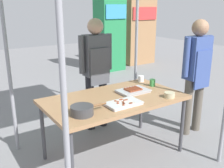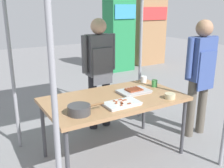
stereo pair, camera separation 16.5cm
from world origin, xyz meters
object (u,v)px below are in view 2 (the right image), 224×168
at_px(cooking_wok, 79,109).
at_px(drink_cup_near_edge, 144,79).
at_px(customer_nearby, 200,70).
at_px(vendor_woman, 99,65).
at_px(neighbor_stall_right, 147,32).
at_px(condiment_bowl, 170,96).
at_px(stall_table, 114,102).
at_px(neighbor_stall_left, 119,34).
at_px(tray_grilled_sausages, 134,91).
at_px(drink_cup_by_wok, 154,83).
at_px(tray_meat_skewers, 122,104).

height_order(cooking_wok, drink_cup_near_edge, cooking_wok).
bearing_deg(customer_nearby, drink_cup_near_edge, 144.14).
height_order(vendor_woman, neighbor_stall_right, neighbor_stall_right).
bearing_deg(condiment_bowl, drink_cup_near_edge, 78.47).
xyz_separation_m(stall_table, neighbor_stall_left, (2.38, 3.73, 0.31)).
distance_m(tray_grilled_sausages, drink_cup_near_edge, 0.48).
xyz_separation_m(cooking_wok, customer_nearby, (1.81, 0.12, 0.15)).
distance_m(condiment_bowl, vendor_woman, 1.18).
bearing_deg(stall_table, drink_cup_by_wok, 7.92).
bearing_deg(neighbor_stall_right, stall_table, -131.75).
height_order(stall_table, neighbor_stall_left, neighbor_stall_left).
bearing_deg(drink_cup_by_wok, drink_cup_near_edge, 89.03).
relative_size(tray_meat_skewers, vendor_woman, 0.24).
xyz_separation_m(stall_table, cooking_wok, (-0.53, -0.23, 0.10)).
bearing_deg(tray_grilled_sausages, tray_meat_skewers, -141.69).
bearing_deg(vendor_woman, cooking_wok, 53.45).
xyz_separation_m(drink_cup_near_edge, customer_nearby, (0.61, -0.44, 0.15)).
distance_m(tray_meat_skewers, neighbor_stall_right, 5.58).
height_order(tray_meat_skewers, customer_nearby, customer_nearby).
bearing_deg(tray_meat_skewers, cooking_wok, 178.25).
height_order(tray_grilled_sausages, cooking_wok, cooking_wok).
relative_size(tray_grilled_sausages, cooking_wok, 0.98).
bearing_deg(drink_cup_by_wok, cooking_wok, -164.90).
bearing_deg(neighbor_stall_right, drink_cup_near_edge, -128.33).
height_order(stall_table, drink_cup_near_edge, drink_cup_near_edge).
distance_m(drink_cup_near_edge, neighbor_stall_right, 4.68).
distance_m(customer_nearby, neighbor_stall_right, 4.71).
bearing_deg(drink_cup_near_edge, tray_meat_skewers, -141.33).
bearing_deg(stall_table, cooking_wok, -156.59).
bearing_deg(tray_meat_skewers, drink_cup_by_wok, 25.27).
distance_m(condiment_bowl, drink_cup_near_edge, 0.69).
bearing_deg(tray_grilled_sausages, condiment_bowl, -57.47).
height_order(condiment_bowl, neighbor_stall_right, neighbor_stall_right).
distance_m(cooking_wok, condiment_bowl, 1.07).
bearing_deg(stall_table, tray_grilled_sausages, 5.17).
relative_size(cooking_wok, vendor_woman, 0.24).
distance_m(drink_cup_near_edge, vendor_woman, 0.66).
xyz_separation_m(tray_meat_skewers, neighbor_stall_right, (3.62, 4.25, 0.19)).
distance_m(drink_cup_by_wok, customer_nearby, 0.66).
bearing_deg(drink_cup_by_wok, vendor_woman, 122.66).
height_order(stall_table, tray_meat_skewers, tray_meat_skewers).
bearing_deg(cooking_wok, neighbor_stall_right, 45.88).
xyz_separation_m(tray_grilled_sausages, cooking_wok, (-0.83, -0.26, 0.03)).
xyz_separation_m(cooking_wok, neighbor_stall_right, (4.10, 4.23, 0.16)).
bearing_deg(vendor_woman, neighbor_stall_left, -126.19).
bearing_deg(drink_cup_near_edge, cooking_wok, -154.96).
height_order(tray_meat_skewers, cooking_wok, cooking_wok).
bearing_deg(drink_cup_by_wok, condiment_bowl, -107.00).
distance_m(cooking_wok, drink_cup_near_edge, 1.33).
relative_size(stall_table, drink_cup_by_wok, 17.47).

